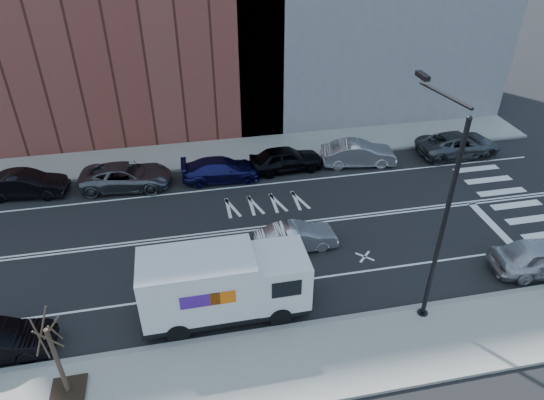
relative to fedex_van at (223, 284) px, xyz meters
name	(u,v)px	position (x,y,z in m)	size (l,w,h in m)	color
ground	(234,231)	(1.10, 5.60, -1.65)	(120.00, 120.00, 0.00)	black
sidewalk_near	(265,369)	(1.10, -3.20, -1.58)	(44.00, 3.60, 0.15)	gray
sidewalk_far	(216,153)	(1.10, 14.40, -1.58)	(44.00, 3.60, 0.15)	gray
curb_near	(256,332)	(1.10, -1.40, -1.57)	(44.00, 0.25, 0.17)	gray
curb_far	(219,166)	(1.10, 12.60, -1.57)	(44.00, 0.25, 0.17)	gray
crosswalk	(509,198)	(17.10, 5.60, -1.65)	(3.00, 14.00, 0.01)	white
road_markings	(234,231)	(1.10, 5.60, -1.65)	(40.00, 8.60, 0.01)	white
streetlight	(439,210)	(8.10, -1.31, 3.43)	(0.44, 4.02, 9.34)	black
street_tree	(60,368)	(-5.90, -2.80, -0.20)	(1.20, 1.20, 3.75)	black
fedex_van	(223,284)	(0.00, 0.00, 0.00)	(6.90, 2.49, 3.15)	black
far_parked_b	(26,184)	(-10.10, 11.41, -0.91)	(1.57, 4.50, 1.48)	black
far_parked_c	(126,176)	(-4.50, 11.24, -0.92)	(2.44, 5.29, 1.47)	#54575D
far_parked_d	(221,169)	(1.10, 11.01, -0.96)	(1.93, 4.76, 1.38)	#181752
far_parked_e	(286,159)	(5.19, 11.38, -0.87)	(1.84, 4.56, 1.55)	black
far_parked_f	(358,154)	(9.90, 11.18, -0.88)	(1.64, 4.69, 1.55)	#A8A9AD
far_parked_g	(458,144)	(16.83, 11.13, -0.90)	(2.50, 5.42, 1.51)	#46494D
driving_sedan	(296,237)	(3.96, 3.63, -0.99)	(1.40, 4.02, 1.33)	#B3B2B7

